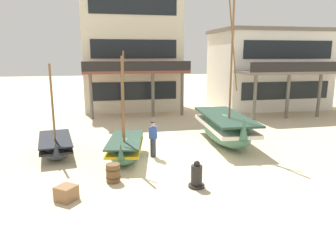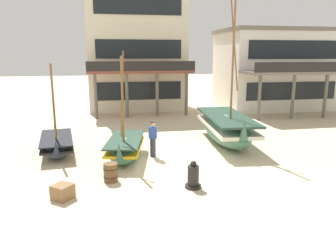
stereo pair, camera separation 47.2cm
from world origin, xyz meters
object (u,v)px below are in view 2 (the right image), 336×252
at_px(cargo_crate, 63,192).
at_px(harbor_building_annex, 274,69).
at_px(fishing_boat_near_left, 125,148).
at_px(fishing_boat_centre_large, 226,128).
at_px(fishing_boat_far_right, 57,144).
at_px(wooden_barrel, 111,172).
at_px(fisherman_by_hull, 153,139).
at_px(harbor_building_main, 136,50).
at_px(capstan_winch, 193,177).

bearing_deg(cargo_crate, harbor_building_annex, 45.75).
height_order(fishing_boat_near_left, harbor_building_annex, harbor_building_annex).
relative_size(fishing_boat_centre_large, fishing_boat_far_right, 1.84).
xyz_separation_m(fishing_boat_far_right, wooden_barrel, (2.50, -4.01, -0.11)).
relative_size(fisherman_by_hull, harbor_building_main, 0.17).
height_order(fisherman_by_hull, cargo_crate, fisherman_by_hull).
bearing_deg(fishing_boat_near_left, fishing_boat_centre_large, 18.39).
bearing_deg(fisherman_by_hull, wooden_barrel, -126.14).
bearing_deg(fisherman_by_hull, harbor_building_main, 87.84).
height_order(fishing_boat_near_left, fishing_boat_far_right, fishing_boat_near_left).
distance_m(fishing_boat_centre_large, wooden_barrel, 7.53).
bearing_deg(fishing_boat_centre_large, fishing_boat_far_right, -177.70).
bearing_deg(wooden_barrel, fishing_boat_near_left, 74.89).
xyz_separation_m(fishing_boat_near_left, cargo_crate, (-2.26, -3.79, -0.30)).
height_order(fisherman_by_hull, wooden_barrel, fisherman_by_hull).
relative_size(wooden_barrel, cargo_crate, 1.19).
relative_size(fishing_boat_far_right, cargo_crate, 7.28).
relative_size(fishing_boat_far_right, capstan_winch, 4.27).
bearing_deg(fishing_boat_far_right, fishing_boat_near_left, -24.68).
bearing_deg(wooden_barrel, fisherman_by_hull, 53.86).
height_order(cargo_crate, harbor_building_main, harbor_building_main).
bearing_deg(wooden_barrel, cargo_crate, -141.67).
relative_size(fisherman_by_hull, harbor_building_annex, 0.18).
distance_m(fishing_boat_centre_large, harbor_building_annex, 13.94).
height_order(capstan_winch, wooden_barrel, capstan_winch).
bearing_deg(capstan_winch, fishing_boat_near_left, 121.07).
height_order(harbor_building_main, harbor_building_annex, harbor_building_main).
relative_size(fishing_boat_centre_large, wooden_barrel, 11.22).
xyz_separation_m(fishing_boat_centre_large, capstan_winch, (-3.24, -5.47, -0.43)).
bearing_deg(cargo_crate, fishing_boat_centre_large, 36.00).
xyz_separation_m(fisherman_by_hull, cargo_crate, (-3.54, -3.94, -0.59)).
bearing_deg(cargo_crate, fisherman_by_hull, 48.04).
xyz_separation_m(fishing_boat_centre_large, harbor_building_main, (-3.63, 12.37, 4.19)).
height_order(fishing_boat_centre_large, fisherman_by_hull, fishing_boat_centre_large).
bearing_deg(fishing_boat_near_left, fisherman_by_hull, 6.68).
bearing_deg(fishing_boat_far_right, cargo_crate, -80.06).
height_order(fisherman_by_hull, harbor_building_annex, harbor_building_annex).
bearing_deg(harbor_building_annex, fisherman_by_hull, -134.93).
distance_m(wooden_barrel, harbor_building_main, 17.54).
bearing_deg(fishing_boat_far_right, wooden_barrel, -58.08).
bearing_deg(harbor_building_main, cargo_crate, -102.77).
height_order(fishing_boat_centre_large, harbor_building_annex, fishing_boat_centre_large).
distance_m(capstan_winch, cargo_crate, 4.47).
bearing_deg(fishing_boat_near_left, harbor_building_main, 82.73).
xyz_separation_m(wooden_barrel, harbor_building_annex, (14.47, 15.23, 3.03)).
bearing_deg(harbor_building_main, fishing_boat_near_left, -97.27).
xyz_separation_m(fisherman_by_hull, harbor_building_main, (0.53, 14.03, 4.19)).
relative_size(wooden_barrel, harbor_building_main, 0.07).
xyz_separation_m(harbor_building_main, harbor_building_annex, (11.97, -1.49, -1.64)).
xyz_separation_m(cargo_crate, harbor_building_annex, (16.04, 16.47, 3.14)).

